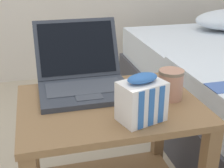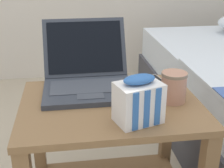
{
  "view_description": "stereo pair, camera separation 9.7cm",
  "coord_description": "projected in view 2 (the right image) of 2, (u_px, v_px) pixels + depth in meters",
  "views": [
    {
      "loc": [
        -0.22,
        -0.9,
        0.97
      ],
      "look_at": [
        0.0,
        -0.03,
        0.59
      ],
      "focal_mm": 50.0,
      "sensor_mm": 36.0,
      "label": 1
    },
    {
      "loc": [
        -0.13,
        -0.92,
        0.97
      ],
      "look_at": [
        0.0,
        -0.03,
        0.59
      ],
      "focal_mm": 50.0,
      "sensor_mm": 36.0,
      "label": 2
    }
  ],
  "objects": [
    {
      "name": "cell_phone",
      "position": [
        155.0,
        83.0,
        1.18
      ],
      "size": [
        0.1,
        0.15,
        0.01
      ],
      "color": "#B7BABC",
      "rests_on": "bedside_table"
    },
    {
      "name": "snack_bag",
      "position": [
        139.0,
        101.0,
        0.89
      ],
      "size": [
        0.15,
        0.12,
        0.15
      ],
      "color": "white",
      "rests_on": "bedside_table"
    },
    {
      "name": "laptop",
      "position": [
        88.0,
        75.0,
        1.14
      ],
      "size": [
        0.32,
        0.34,
        0.22
      ],
      "color": "#333842",
      "rests_on": "bedside_table"
    },
    {
      "name": "bedside_table",
      "position": [
        111.0,
        149.0,
        1.11
      ],
      "size": [
        0.59,
        0.45,
        0.51
      ],
      "color": "olive",
      "rests_on": "ground_plane"
    },
    {
      "name": "mug_front_left",
      "position": [
        174.0,
        85.0,
        1.03
      ],
      "size": [
        0.1,
        0.11,
        0.1
      ],
      "color": "tan",
      "rests_on": "bedside_table"
    }
  ]
}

